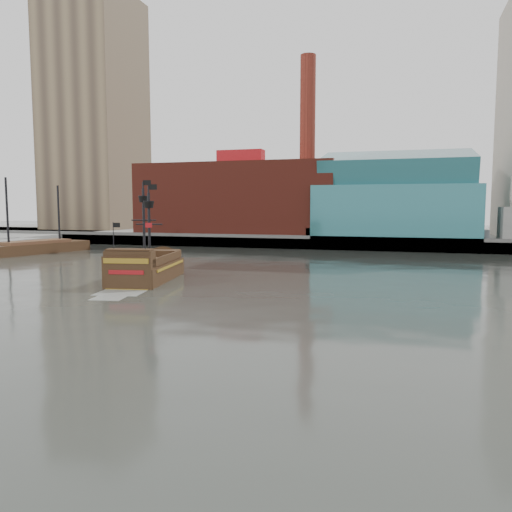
% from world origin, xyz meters
% --- Properties ---
extents(ground, '(400.00, 400.00, 0.00)m').
position_xyz_m(ground, '(0.00, 0.00, 0.00)').
color(ground, '#262924').
rests_on(ground, ground).
extents(promenade_far, '(220.00, 60.00, 2.00)m').
position_xyz_m(promenade_far, '(0.00, 92.00, 1.00)').
color(promenade_far, slate).
rests_on(promenade_far, ground).
extents(seawall, '(220.00, 1.00, 2.60)m').
position_xyz_m(seawall, '(0.00, 62.50, 1.30)').
color(seawall, '#4C4C49').
rests_on(seawall, ground).
extents(skyline, '(149.00, 45.00, 62.00)m').
position_xyz_m(skyline, '(5.21, 84.56, 24.55)').
color(skyline, brown).
rests_on(skyline, promenade_far).
extents(pirate_ship, '(7.48, 16.37, 11.81)m').
position_xyz_m(pirate_ship, '(-14.79, 18.03, 1.07)').
color(pirate_ship, black).
rests_on(pirate_ship, ground).
extents(docked_vessel, '(9.01, 20.14, 13.36)m').
position_xyz_m(docked_vessel, '(-48.73, 40.57, 0.85)').
color(docked_vessel, black).
rests_on(docked_vessel, ground).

